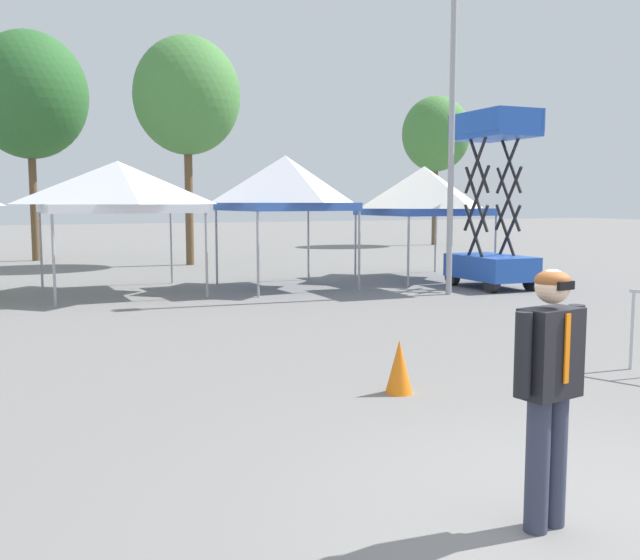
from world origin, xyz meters
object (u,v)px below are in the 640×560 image
object	(u,v)px
traffic_cone_lot_center	(399,367)
tree_behind_tents_left	(29,95)
person_foreground	(549,380)
tree_behind_tents_right	(187,96)
canopy_tent_behind_right	(118,187)
tree_behind_tents_center	(436,134)
scissor_lift	(492,237)
canopy_tent_behind_left	(285,183)
light_pole_near_lift	(453,90)
canopy_tent_far_right	(424,191)

from	to	relation	value
traffic_cone_lot_center	tree_behind_tents_left	bearing A→B (deg)	96.94
person_foreground	tree_behind_tents_right	xyz separation A→B (m)	(3.05, 21.06, 4.79)
canopy_tent_behind_right	person_foreground	size ratio (longest dim) A/B	1.98
tree_behind_tents_center	traffic_cone_lot_center	bearing A→B (deg)	-124.77
canopy_tent_behind_right	scissor_lift	world-z (taller)	scissor_lift
canopy_tent_behind_right	tree_behind_tents_left	bearing A→B (deg)	96.39
tree_behind_tents_center	tree_behind_tents_right	distance (m)	15.70
traffic_cone_lot_center	scissor_lift	bearing A→B (deg)	46.18
canopy_tent_behind_left	scissor_lift	xyz separation A→B (m)	(4.79, -2.24, -1.36)
light_pole_near_lift	tree_behind_tents_left	distance (m)	17.00
light_pole_near_lift	tree_behind_tents_left	size ratio (longest dim) A/B	1.00
canopy_tent_behind_right	light_pole_near_lift	distance (m)	8.22
scissor_lift	traffic_cone_lot_center	xyz separation A→B (m)	(-7.46, -7.78, -1.01)
person_foreground	tree_behind_tents_center	bearing A→B (deg)	57.35
person_foreground	tree_behind_tents_center	xyz separation A→B (m)	(17.47, 27.26, 4.57)
tree_behind_tents_left	canopy_tent_far_right	bearing A→B (deg)	-49.37
scissor_lift	light_pole_near_lift	size ratio (longest dim) A/B	0.53
tree_behind_tents_center	traffic_cone_lot_center	world-z (taller)	tree_behind_tents_center
person_foreground	canopy_tent_behind_left	bearing A→B (deg)	75.10
canopy_tent_far_right	scissor_lift	size ratio (longest dim) A/B	0.72
person_foreground	canopy_tent_far_right	bearing A→B (deg)	59.86
tree_behind_tents_right	traffic_cone_lot_center	world-z (taller)	tree_behind_tents_right
scissor_lift	canopy_tent_far_right	bearing A→B (deg)	96.92
tree_behind_tents_right	canopy_tent_behind_left	bearing A→B (deg)	-86.15
canopy_tent_far_right	light_pole_near_lift	world-z (taller)	light_pole_near_lift
scissor_lift	traffic_cone_lot_center	size ratio (longest dim) A/B	7.08
person_foreground	tree_behind_tents_right	size ratio (longest dim) A/B	0.23
person_foreground	scissor_lift	bearing A→B (deg)	53.17
canopy_tent_far_right	traffic_cone_lot_center	bearing A→B (deg)	-124.33
canopy_tent_behind_left	tree_behind_tents_left	size ratio (longest dim) A/B	0.40
canopy_tent_behind_right	person_foreground	distance (m)	14.09
canopy_tent_behind_left	tree_behind_tents_center	xyz separation A→B (m)	(13.90, 13.86, 2.92)
canopy_tent_behind_right	tree_behind_tents_right	world-z (taller)	tree_behind_tents_right
canopy_tent_behind_right	light_pole_near_lift	size ratio (longest dim) A/B	0.41
tree_behind_tents_left	canopy_tent_behind_left	bearing A→B (deg)	-65.78
tree_behind_tents_left	tree_behind_tents_right	distance (m)	6.40
canopy_tent_far_right	tree_behind_tents_left	bearing A→B (deg)	130.63
canopy_tent_far_right	person_foreground	world-z (taller)	canopy_tent_far_right
light_pole_near_lift	tree_behind_tents_right	world-z (taller)	light_pole_near_lift
canopy_tent_behind_right	scissor_lift	distance (m)	9.39
canopy_tent_behind_left	tree_behind_tents_right	xyz separation A→B (m)	(-0.52, 7.65, 3.14)
canopy_tent_far_right	traffic_cone_lot_center	xyz separation A→B (m)	(-7.14, -10.45, -2.21)
scissor_lift	light_pole_near_lift	xyz separation A→B (m)	(-1.75, -0.63, 3.49)
tree_behind_tents_center	canopy_tent_far_right	bearing A→B (deg)	-125.11
person_foreground	traffic_cone_lot_center	world-z (taller)	person_foreground
canopy_tent_far_right	person_foreground	bearing A→B (deg)	-120.14
canopy_tent_behind_left	light_pole_near_lift	world-z (taller)	light_pole_near_lift
canopy_tent_behind_right	traffic_cone_lot_center	xyz separation A→B (m)	(1.40, -10.61, -2.25)
scissor_lift	light_pole_near_lift	distance (m)	3.95
canopy_tent_behind_right	tree_behind_tents_left	world-z (taller)	tree_behind_tents_left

